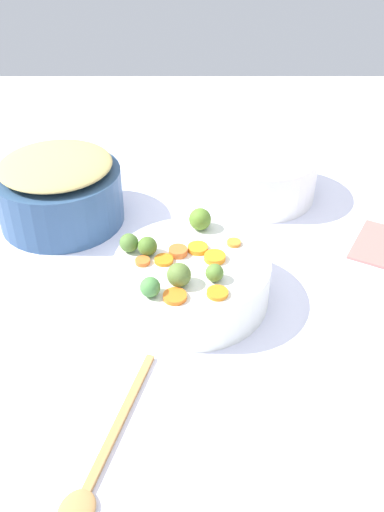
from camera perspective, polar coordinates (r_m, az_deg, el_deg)
tabletop at (r=1.08m, az=0.05°, el=-3.99°), size 2.40×2.40×0.02m
serving_bowl_carrots at (r=1.03m, az=-0.00°, el=-2.41°), size 0.28×0.28×0.09m
metal_pot at (r=1.28m, az=-13.11°, el=5.89°), size 0.27×0.27×0.12m
stuffing_mound at (r=1.24m, az=-13.60°, el=8.94°), size 0.24×0.24×0.03m
carrot_slice_0 at (r=0.92m, az=-1.67°, el=-4.10°), size 0.04×0.04×0.01m
carrot_slice_1 at (r=0.93m, az=2.65°, el=-3.75°), size 0.05×0.05×0.01m
carrot_slice_2 at (r=1.02m, az=-1.36°, el=0.46°), size 0.05×0.05×0.01m
carrot_slice_3 at (r=1.03m, az=0.65°, el=0.79°), size 0.04×0.04×0.01m
carrot_slice_4 at (r=1.00m, az=-4.95°, el=-0.54°), size 0.03×0.03×0.01m
carrot_slice_5 at (r=1.00m, az=-2.80°, el=-0.40°), size 0.05×0.05×0.01m
carrot_slice_6 at (r=1.05m, az=4.31°, el=1.34°), size 0.03×0.03×0.01m
carrot_slice_7 at (r=1.01m, az=2.37°, el=-0.13°), size 0.05×0.05×0.01m
brussels_sprout_0 at (r=0.95m, az=2.36°, el=-1.69°), size 0.03×0.03×0.03m
brussels_sprout_1 at (r=0.92m, az=-4.18°, el=-3.15°), size 0.03×0.03×0.03m
brussels_sprout_2 at (r=1.08m, az=0.88°, el=3.75°), size 0.04×0.04×0.04m
brussels_sprout_3 at (r=0.94m, az=-1.26°, el=-1.92°), size 0.04×0.04×0.04m
brussels_sprout_4 at (r=1.02m, az=-4.45°, el=1.10°), size 0.04×0.04×0.04m
brussels_sprout_5 at (r=1.03m, az=-6.31°, el=1.34°), size 0.03×0.03×0.03m
wooden_spoon at (r=0.83m, az=-9.43°, el=-20.26°), size 0.30×0.12×0.01m
casserole_dish at (r=1.35m, az=7.11°, el=8.11°), size 0.25×0.25×0.11m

